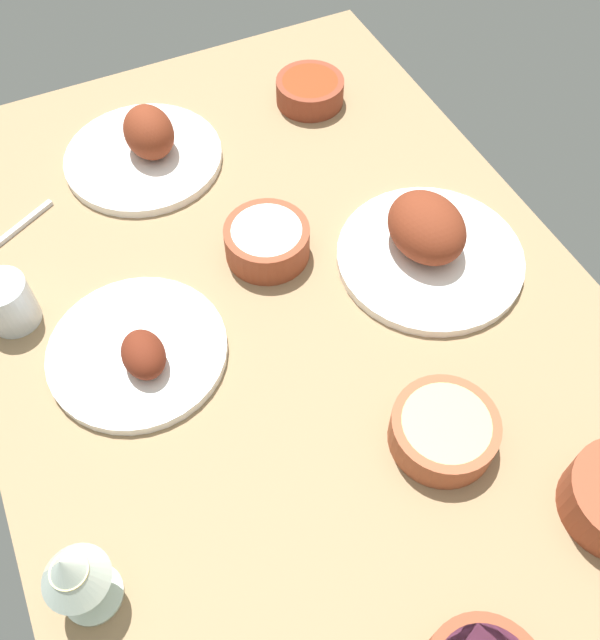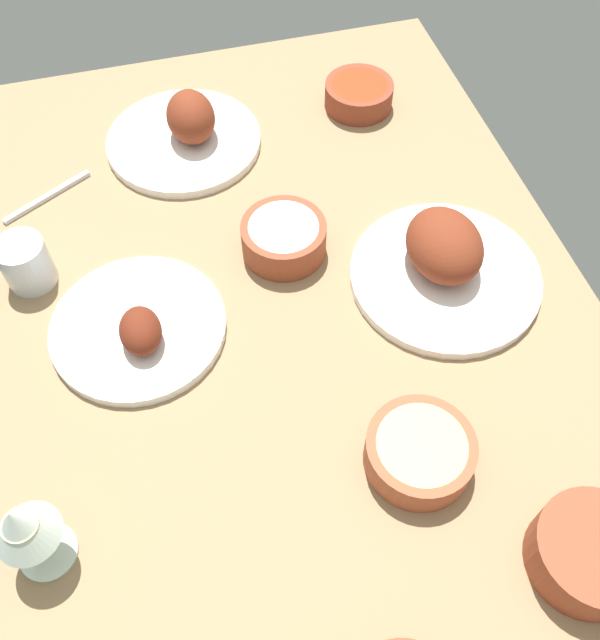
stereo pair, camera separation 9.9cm
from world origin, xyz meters
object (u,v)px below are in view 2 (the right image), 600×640
at_px(plate_far_side, 139,328).
at_px(bowl_sauce, 359,94).
at_px(bowl_cream, 284,237).
at_px(wine_glass, 22,527).
at_px(bowl_potatoes, 591,553).
at_px(plate_near_viewer, 445,261).
at_px(fork_loose, 47,197).
at_px(plate_center_main, 187,132).
at_px(water_tumbler, 26,263).
at_px(bowl_pasta, 420,452).

xyz_separation_m(plate_far_side, bowl_sauce, (0.41, -0.47, 0.01)).
bearing_deg(bowl_cream, wine_glass, 134.67).
relative_size(bowl_potatoes, wine_glass, 0.99).
bearing_deg(plate_near_viewer, bowl_cream, 63.38).
bearing_deg(fork_loose, plate_far_side, -99.22).
distance_m(plate_near_viewer, bowl_cream, 0.25).
bearing_deg(wine_glass, fork_loose, -3.27).
height_order(plate_center_main, bowl_cream, plate_center_main).
bearing_deg(plate_center_main, plate_far_side, 160.32).
bearing_deg(plate_center_main, bowl_cream, -160.11).
relative_size(water_tumbler, fork_loose, 0.48).
distance_m(plate_center_main, plate_far_side, 0.41).
height_order(plate_center_main, plate_far_side, plate_center_main).
xyz_separation_m(plate_far_side, bowl_potatoes, (-0.46, -0.46, 0.02)).
height_order(plate_far_side, wine_glass, wine_glass).
height_order(bowl_pasta, wine_glass, wine_glass).
height_order(bowl_pasta, water_tumbler, water_tumbler).
bearing_deg(plate_center_main, plate_near_viewer, -140.67).
bearing_deg(bowl_pasta, fork_loose, 35.65).
xyz_separation_m(bowl_cream, bowl_potatoes, (-0.56, -0.22, 0.00)).
bearing_deg(wine_glass, water_tumbler, -0.44).
bearing_deg(bowl_sauce, bowl_pasta, 168.20).
bearing_deg(bowl_cream, bowl_sauce, -35.85).
bearing_deg(bowl_sauce, plate_center_main, 93.82).
xyz_separation_m(plate_far_side, water_tumbler, (0.14, 0.15, 0.03)).
distance_m(bowl_potatoes, fork_loose, 0.97).
distance_m(plate_center_main, bowl_potatoes, 0.91).
bearing_deg(plate_far_side, water_tumbler, 45.43).
distance_m(bowl_sauce, fork_loose, 0.59).
height_order(plate_center_main, bowl_potatoes, plate_center_main).
distance_m(plate_near_viewer, fork_loose, 0.67).
bearing_deg(plate_far_side, fork_loose, 20.07).
height_order(wine_glass, water_tumbler, wine_glass).
height_order(bowl_cream, bowl_pasta, bowl_cream).
distance_m(plate_center_main, bowl_cream, 0.31).
distance_m(bowl_cream, water_tumbler, 0.39).
height_order(plate_far_side, water_tumbler, water_tumbler).
bearing_deg(water_tumbler, bowl_pasta, -133.09).
height_order(plate_far_side, bowl_pasta, plate_far_side).
bearing_deg(plate_center_main, fork_loose, 106.19).
bearing_deg(bowl_pasta, plate_far_side, 47.61).
height_order(bowl_potatoes, fork_loose, bowl_potatoes).
bearing_deg(plate_near_viewer, fork_loose, 60.67).
distance_m(plate_near_viewer, bowl_sauce, 0.42).
bearing_deg(fork_loose, bowl_cream, -60.23).
height_order(bowl_cream, bowl_sauce, bowl_cream).
height_order(plate_near_viewer, bowl_sauce, plate_near_viewer).
xyz_separation_m(bowl_sauce, bowl_pasta, (-0.70, 0.15, 0.00)).
xyz_separation_m(plate_near_viewer, plate_center_main, (0.40, 0.33, -0.01)).
bearing_deg(wine_glass, bowl_cream, -45.33).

